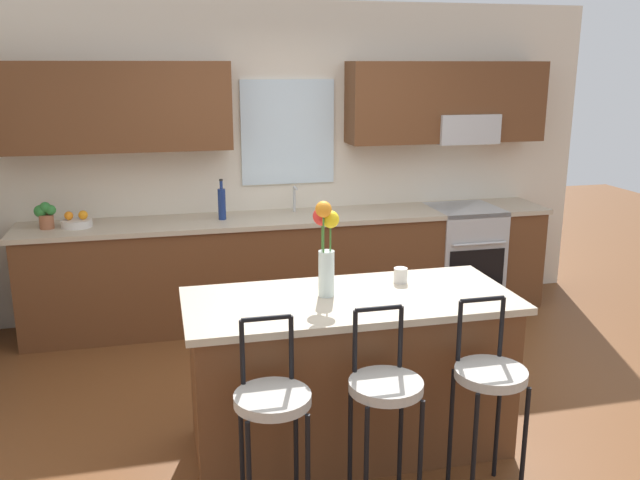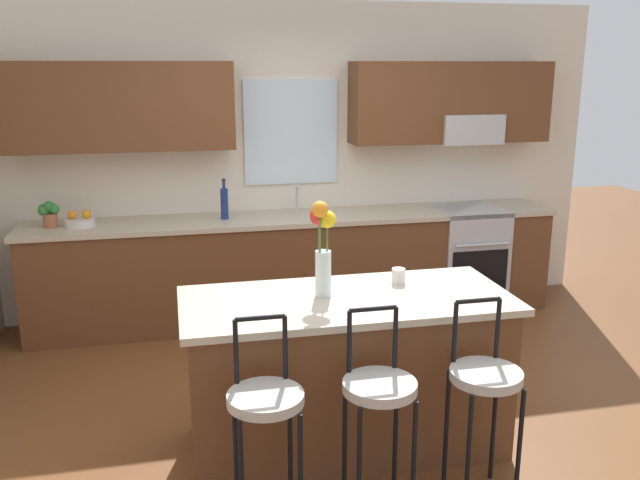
{
  "view_description": "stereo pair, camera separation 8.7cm",
  "coord_description": "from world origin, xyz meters",
  "px_view_note": "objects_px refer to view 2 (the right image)",
  "views": [
    {
      "loc": [
        -1.12,
        -3.82,
        2.18
      ],
      "look_at": [
        -0.06,
        0.55,
        1.0
      ],
      "focal_mm": 37.8,
      "sensor_mm": 36.0,
      "label": 1
    },
    {
      "loc": [
        -1.03,
        -3.84,
        2.18
      ],
      "look_at": [
        -0.06,
        0.55,
        1.0
      ],
      "focal_mm": 37.8,
      "sensor_mm": 36.0,
      "label": 2
    }
  ],
  "objects_px": {
    "oven_range": "(466,257)",
    "flower_vase": "(322,241)",
    "potted_plant_small": "(49,213)",
    "bar_stool_middle": "(379,395)",
    "mug_ceramic": "(398,276)",
    "bar_stool_near": "(266,407)",
    "bottle_olive_oil": "(224,203)",
    "kitchen_island": "(346,373)",
    "bar_stool_far": "(485,384)",
    "fruit_bowl_oranges": "(80,221)"
  },
  "relations": [
    {
      "from": "kitchen_island",
      "to": "bottle_olive_oil",
      "type": "height_order",
      "value": "bottle_olive_oil"
    },
    {
      "from": "bar_stool_middle",
      "to": "fruit_bowl_oranges",
      "type": "xyz_separation_m",
      "value": [
        -1.65,
        2.73,
        0.33
      ]
    },
    {
      "from": "bar_stool_far",
      "to": "flower_vase",
      "type": "distance_m",
      "value": 1.13
    },
    {
      "from": "bar_stool_near",
      "to": "bar_stool_far",
      "type": "bearing_deg",
      "value": 0.0
    },
    {
      "from": "bar_stool_middle",
      "to": "flower_vase",
      "type": "relative_size",
      "value": 1.9
    },
    {
      "from": "fruit_bowl_oranges",
      "to": "potted_plant_small",
      "type": "xyz_separation_m",
      "value": [
        -0.23,
        0.0,
        0.07
      ]
    },
    {
      "from": "bar_stool_far",
      "to": "bottle_olive_oil",
      "type": "xyz_separation_m",
      "value": [
        -1.05,
        2.73,
        0.42
      ]
    },
    {
      "from": "fruit_bowl_oranges",
      "to": "kitchen_island",
      "type": "bearing_deg",
      "value": -51.94
    },
    {
      "from": "mug_ceramic",
      "to": "potted_plant_small",
      "type": "bearing_deg",
      "value": 139.18
    },
    {
      "from": "oven_range",
      "to": "kitchen_island",
      "type": "distance_m",
      "value": 2.68
    },
    {
      "from": "bar_stool_middle",
      "to": "potted_plant_small",
      "type": "distance_m",
      "value": 3.34
    },
    {
      "from": "bar_stool_middle",
      "to": "flower_vase",
      "type": "distance_m",
      "value": 0.91
    },
    {
      "from": "bar_stool_middle",
      "to": "mug_ceramic",
      "type": "distance_m",
      "value": 0.93
    },
    {
      "from": "mug_ceramic",
      "to": "kitchen_island",
      "type": "bearing_deg",
      "value": -153.74
    },
    {
      "from": "oven_range",
      "to": "bar_stool_middle",
      "type": "distance_m",
      "value": 3.19
    },
    {
      "from": "oven_range",
      "to": "flower_vase",
      "type": "relative_size",
      "value": 1.68
    },
    {
      "from": "mug_ceramic",
      "to": "bottle_olive_oil",
      "type": "bearing_deg",
      "value": 114.0
    },
    {
      "from": "kitchen_island",
      "to": "flower_vase",
      "type": "height_order",
      "value": "flower_vase"
    },
    {
      "from": "bar_stool_middle",
      "to": "bottle_olive_oil",
      "type": "relative_size",
      "value": 3.07
    },
    {
      "from": "kitchen_island",
      "to": "potted_plant_small",
      "type": "xyz_separation_m",
      "value": [
        -1.88,
        2.11,
        0.57
      ]
    },
    {
      "from": "flower_vase",
      "to": "bottle_olive_oil",
      "type": "relative_size",
      "value": 1.61
    },
    {
      "from": "mug_ceramic",
      "to": "bottle_olive_oil",
      "type": "height_order",
      "value": "bottle_olive_oil"
    },
    {
      "from": "kitchen_island",
      "to": "bar_stool_near",
      "type": "height_order",
      "value": "bar_stool_near"
    },
    {
      "from": "bar_stool_near",
      "to": "potted_plant_small",
      "type": "xyz_separation_m",
      "value": [
        -1.33,
        2.73,
        0.4
      ]
    },
    {
      "from": "bar_stool_near",
      "to": "flower_vase",
      "type": "bearing_deg",
      "value": 57.99
    },
    {
      "from": "potted_plant_small",
      "to": "flower_vase",
      "type": "bearing_deg",
      "value": -49.46
    },
    {
      "from": "flower_vase",
      "to": "bar_stool_far",
      "type": "bearing_deg",
      "value": -45.01
    },
    {
      "from": "bar_stool_middle",
      "to": "bar_stool_far",
      "type": "relative_size",
      "value": 1.0
    },
    {
      "from": "oven_range",
      "to": "bar_stool_far",
      "type": "xyz_separation_m",
      "value": [
        -1.13,
        -2.7,
        0.18
      ]
    },
    {
      "from": "oven_range",
      "to": "bar_stool_middle",
      "type": "height_order",
      "value": "bar_stool_middle"
    },
    {
      "from": "oven_range",
      "to": "flower_vase",
      "type": "height_order",
      "value": "flower_vase"
    },
    {
      "from": "kitchen_island",
      "to": "mug_ceramic",
      "type": "height_order",
      "value": "mug_ceramic"
    },
    {
      "from": "kitchen_island",
      "to": "fruit_bowl_oranges",
      "type": "relative_size",
      "value": 7.69
    },
    {
      "from": "bar_stool_near",
      "to": "oven_range",
      "type": "bearing_deg",
      "value": 50.45
    },
    {
      "from": "kitchen_island",
      "to": "bar_stool_far",
      "type": "bearing_deg",
      "value": -48.21
    },
    {
      "from": "fruit_bowl_oranges",
      "to": "bar_stool_near",
      "type": "bearing_deg",
      "value": -67.95
    },
    {
      "from": "bar_stool_near",
      "to": "potted_plant_small",
      "type": "relative_size",
      "value": 4.89
    },
    {
      "from": "flower_vase",
      "to": "bar_stool_near",
      "type": "bearing_deg",
      "value": -122.01
    },
    {
      "from": "oven_range",
      "to": "flower_vase",
      "type": "bearing_deg",
      "value": -131.76
    },
    {
      "from": "bar_stool_near",
      "to": "bar_stool_far",
      "type": "xyz_separation_m",
      "value": [
        1.1,
        0.0,
        0.0
      ]
    },
    {
      "from": "potted_plant_small",
      "to": "bar_stool_far",
      "type": "bearing_deg",
      "value": -48.3
    },
    {
      "from": "bar_stool_near",
      "to": "flower_vase",
      "type": "height_order",
      "value": "flower_vase"
    },
    {
      "from": "flower_vase",
      "to": "mug_ceramic",
      "type": "height_order",
      "value": "flower_vase"
    },
    {
      "from": "oven_range",
      "to": "flower_vase",
      "type": "distance_m",
      "value": 2.83
    },
    {
      "from": "oven_range",
      "to": "mug_ceramic",
      "type": "xyz_separation_m",
      "value": [
        -1.32,
        -1.91,
        0.51
      ]
    },
    {
      "from": "bar_stool_far",
      "to": "fruit_bowl_oranges",
      "type": "distance_m",
      "value": 3.52
    },
    {
      "from": "mug_ceramic",
      "to": "fruit_bowl_oranges",
      "type": "relative_size",
      "value": 0.37
    },
    {
      "from": "oven_range",
      "to": "potted_plant_small",
      "type": "relative_size",
      "value": 4.32
    },
    {
      "from": "bar_stool_near",
      "to": "mug_ceramic",
      "type": "distance_m",
      "value": 1.25
    },
    {
      "from": "bar_stool_far",
      "to": "mug_ceramic",
      "type": "xyz_separation_m",
      "value": [
        -0.19,
        0.79,
        0.33
      ]
    }
  ]
}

